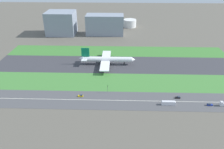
% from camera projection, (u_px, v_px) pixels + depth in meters
% --- Properties ---
extents(ground_plane, '(800.00, 800.00, 0.00)m').
position_uv_depth(ground_plane, '(117.00, 64.00, 254.29)').
color(ground_plane, '#5B564C').
extents(runway, '(280.00, 46.00, 0.10)m').
position_uv_depth(runway, '(117.00, 64.00, 254.26)').
color(runway, '#38383D').
rests_on(runway, ground_plane).
extents(grass_median_north, '(280.00, 36.00, 0.10)m').
position_uv_depth(grass_median_north, '(117.00, 51.00, 290.46)').
color(grass_median_north, '#3D7A33').
rests_on(grass_median_north, ground_plane).
extents(grass_median_south, '(280.00, 36.00, 0.10)m').
position_uv_depth(grass_median_south, '(116.00, 82.00, 218.06)').
color(grass_median_south, '#427F38').
rests_on(grass_median_south, ground_plane).
extents(highway, '(280.00, 28.00, 0.10)m').
position_uv_depth(highway, '(116.00, 100.00, 189.81)').
color(highway, '#4C4C4F').
rests_on(highway, ground_plane).
extents(highway_centerline, '(266.00, 0.50, 0.01)m').
position_uv_depth(highway_centerline, '(116.00, 100.00, 189.78)').
color(highway_centerline, silver).
rests_on(highway_centerline, highway).
extents(airliner, '(65.00, 56.00, 19.70)m').
position_uv_depth(airliner, '(106.00, 59.00, 251.71)').
color(airliner, white).
rests_on(airliner, runway).
extents(bus_0, '(11.60, 2.50, 3.50)m').
position_uv_depth(bus_0, '(168.00, 103.00, 183.34)').
color(bus_0, silver).
rests_on(bus_0, highway).
extents(car_1, '(4.40, 1.80, 2.00)m').
position_uv_depth(car_1, '(81.00, 96.00, 194.67)').
color(car_1, yellow).
rests_on(car_1, highway).
extents(car_3, '(4.40, 1.80, 2.00)m').
position_uv_depth(car_3, '(210.00, 105.00, 182.80)').
color(car_3, navy).
rests_on(car_3, highway).
extents(car_0, '(4.40, 1.80, 2.00)m').
position_uv_depth(car_0, '(178.00, 97.00, 192.30)').
color(car_0, black).
rests_on(car_0, highway).
extents(traffic_light, '(0.36, 0.50, 7.20)m').
position_uv_depth(traffic_light, '(108.00, 88.00, 199.50)').
color(traffic_light, '#4C4C51').
rests_on(traffic_light, highway).
extents(terminal_building, '(44.43, 37.24, 35.63)m').
position_uv_depth(terminal_building, '(61.00, 23.00, 349.09)').
color(terminal_building, gray).
rests_on(terminal_building, ground_plane).
extents(hangar_building, '(58.83, 26.63, 31.27)m').
position_uv_depth(hangar_building, '(105.00, 25.00, 348.18)').
color(hangar_building, gray).
rests_on(hangar_building, ground_plane).
extents(fuel_tank_west, '(22.67, 22.67, 12.97)m').
position_uv_depth(fuel_tank_west, '(130.00, 23.00, 391.05)').
color(fuel_tank_west, silver).
rests_on(fuel_tank_west, ground_plane).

